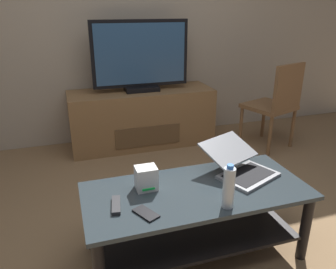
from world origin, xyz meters
TOP-DOWN VIEW (x-y plane):
  - ground_plane at (0.00, 0.00)m, footprint 7.68×7.68m
  - back_wall at (0.00, 2.14)m, footprint 6.40×0.12m
  - coffee_table at (0.02, 0.03)m, footprint 1.28×0.57m
  - media_cabinet at (0.13, 1.82)m, footprint 1.50×0.51m
  - television at (0.13, 1.80)m, footprint 0.98×0.20m
  - dining_chair at (1.41, 1.28)m, footprint 0.56×0.56m
  - laptop at (0.35, 0.13)m, footprint 0.47×0.50m
  - router_box at (-0.25, 0.13)m, footprint 0.12×0.10m
  - water_bottle_near at (0.10, -0.18)m, footprint 0.06×0.06m
  - cell_phone at (-0.32, -0.11)m, footprint 0.12×0.16m
  - tv_remote at (-0.45, 0.00)m, footprint 0.07×0.17m

SIDE VIEW (x-z plane):
  - ground_plane at x=0.00m, z-range 0.00..0.00m
  - media_cabinet at x=0.13m, z-range 0.00..0.60m
  - coffee_table at x=0.02m, z-range 0.08..0.53m
  - cell_phone at x=-0.32m, z-range 0.45..0.46m
  - tv_remote at x=-0.45m, z-range 0.45..0.47m
  - laptop at x=0.35m, z-range 0.41..0.59m
  - dining_chair at x=1.41m, z-range 0.05..0.96m
  - router_box at x=-0.25m, z-range 0.45..0.58m
  - water_bottle_near at x=0.10m, z-range 0.44..0.68m
  - television at x=0.13m, z-range 0.58..1.29m
  - back_wall at x=0.00m, z-range 0.00..2.80m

